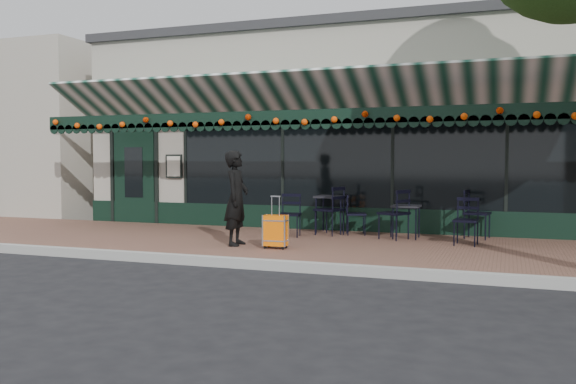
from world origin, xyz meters
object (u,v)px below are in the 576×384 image
(cafe_table_a, at_px, (406,209))
(chair_b_left, at_px, (329,210))
(chair_a_right, at_px, (477,214))
(cafe_table_b, at_px, (332,199))
(suitcase, at_px, (276,231))
(chair_b_right, at_px, (356,214))
(chair_a_front, at_px, (466,221))
(chair_b_front, at_px, (290,215))
(woman, at_px, (236,198))
(chair_a_left, at_px, (394,214))

(cafe_table_a, height_order, chair_b_left, chair_b_left)
(chair_a_right, bearing_deg, cafe_table_b, 99.47)
(suitcase, height_order, chair_b_left, chair_b_left)
(chair_b_right, bearing_deg, chair_a_front, -129.01)
(chair_b_front, bearing_deg, chair_a_right, 5.35)
(cafe_table_a, xyz_separation_m, chair_b_front, (-2.18, -0.49, -0.15))
(suitcase, distance_m, cafe_table_a, 2.81)
(chair_a_right, relative_size, chair_b_left, 0.96)
(chair_a_front, bearing_deg, woman, -155.07)
(chair_b_right, bearing_deg, suitcase, 142.45)
(suitcase, xyz_separation_m, chair_a_left, (1.66, 1.90, 0.18))
(chair_a_right, xyz_separation_m, chair_a_front, (-0.14, -1.03, -0.05))
(cafe_table_b, relative_size, chair_b_front, 0.90)
(cafe_table_b, bearing_deg, woman, -114.14)
(cafe_table_b, relative_size, chair_a_front, 0.90)
(chair_b_left, xyz_separation_m, chair_b_front, (-0.65, -0.52, -0.07))
(chair_b_right, height_order, chair_b_front, chair_b_front)
(chair_a_left, xyz_separation_m, chair_b_front, (-1.98, -0.29, -0.06))
(woman, xyz_separation_m, chair_b_right, (1.61, 2.20, -0.42))
(chair_a_left, xyz_separation_m, chair_b_right, (-0.84, 0.43, -0.07))
(cafe_table_b, relative_size, chair_b_right, 0.93)
(woman, relative_size, chair_b_right, 2.02)
(cafe_table_b, height_order, chair_b_front, chair_b_front)
(chair_b_left, height_order, chair_b_front, chair_b_left)
(suitcase, height_order, chair_b_front, suitcase)
(cafe_table_b, xyz_separation_m, chair_b_left, (0.06, -0.37, -0.19))
(woman, bearing_deg, chair_b_front, -23.01)
(cafe_table_a, relative_size, chair_b_right, 0.78)
(chair_b_right, bearing_deg, chair_b_left, 94.47)
(cafe_table_b, distance_m, chair_a_left, 1.52)
(cafe_table_a, xyz_separation_m, cafe_table_b, (-1.59, 0.41, 0.12))
(suitcase, bearing_deg, chair_b_front, 98.22)
(woman, relative_size, cafe_table_a, 2.61)
(woman, height_order, chair_a_left, woman)
(suitcase, distance_m, chair_a_left, 2.53)
(suitcase, relative_size, chair_a_right, 0.94)
(cafe_table_b, distance_m, chair_b_right, 0.64)
(cafe_table_a, relative_size, chair_a_front, 0.75)
(chair_a_right, xyz_separation_m, chair_b_left, (-2.80, -0.41, 0.02))
(chair_a_left, distance_m, chair_a_front, 1.40)
(woman, height_order, cafe_table_b, woman)
(woman, bearing_deg, suitcase, -105.55)
(chair_b_right, xyz_separation_m, chair_b_front, (-1.14, -0.73, 0.02))
(woman, bearing_deg, chair_b_left, -34.84)
(cafe_table_b, height_order, chair_b_right, chair_b_right)
(cafe_table_a, height_order, chair_a_right, chair_a_right)
(cafe_table_a, distance_m, chair_a_right, 1.35)
(suitcase, xyz_separation_m, chair_b_front, (-0.32, 1.61, 0.13))
(chair_b_front, bearing_deg, chair_a_left, -1.33)
(cafe_table_a, bearing_deg, chair_b_right, 167.02)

